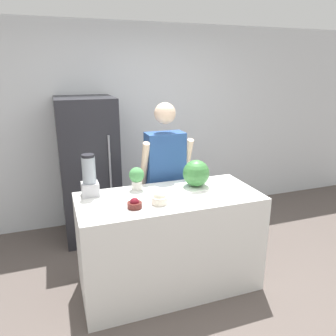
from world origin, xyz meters
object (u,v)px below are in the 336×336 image
Objects in this scene: blender at (89,178)px; watermelon at (196,173)px; person at (165,180)px; bowl_cherries at (135,204)px; refrigerator at (89,170)px; bowl_cream at (159,198)px; potted_plant at (137,177)px.

watermelon is at bearing -7.37° from blender.
person reaches higher than bowl_cherries.
refrigerator is 14.19× the size of bowl_cherries.
watermelon is 2.10× the size of bowl_cherries.
blender is (-0.98, 0.13, 0.03)m from watermelon.
bowl_cream is at bearing -149.56° from watermelon.
watermelon is 1.18× the size of potted_plant.
person is 14.04× the size of bowl_cherries.
bowl_cherries is at bearing -177.10° from bowl_cream.
bowl_cream is at bearing -36.93° from blender.
potted_plant reaches higher than bowl_cherries.
bowl_cream is 0.63× the size of potted_plant.
blender is (-0.82, -0.32, 0.22)m from person.
potted_plant is at bearing 166.61° from watermelon.
refrigerator is at bearing 106.36° from bowl_cream.
refrigerator reaches higher than bowl_cherries.
refrigerator is 1.12m from potted_plant.
watermelon is 0.54m from bowl_cream.
bowl_cream is 0.36× the size of blender.
refrigerator is 1.48m from bowl_cherries.
potted_plant is (-0.39, -0.32, 0.18)m from person.
potted_plant is (0.33, -1.05, 0.20)m from refrigerator.
blender is at bearing 143.07° from bowl_cream.
person is 4.48× the size of blender.
person is 0.91m from blender.
refrigerator is 1.51m from bowl_cream.
refrigerator reaches higher than bowl_cream.
bowl_cherries is at bearing -52.88° from blender.
refrigerator reaches higher than blender.
refrigerator is 1.49m from watermelon.
watermelon reaches higher than bowl_cherries.
person is 0.53m from potted_plant.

